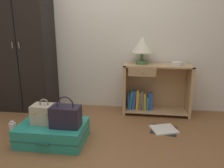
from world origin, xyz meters
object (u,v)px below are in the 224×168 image
bookshelf (154,90)px  handbag (66,116)px  bowl (177,64)px  wardrobe (24,44)px  suitcase_large (53,132)px  train_case (45,114)px  bottle (13,129)px  open_book_on_floor (164,129)px  table_lamp (142,46)px

bookshelf → handbag: bookshelf is taller
bowl → wardrobe: bearing=-179.4°
bowl → suitcase_large: (-1.45, -0.98, -0.66)m
train_case → bottle: size_ratio=1.59×
wardrobe → bottle: 1.31m
suitcase_large → handbag: handbag is taller
bookshelf → train_case: 1.60m
train_case → open_book_on_floor: (1.35, 0.44, -0.32)m
train_case → handbag: (0.26, -0.05, 0.01)m
wardrobe → bowl: 2.25m
bookshelf → bottle: size_ratio=5.39×
suitcase_large → train_case: (-0.08, 0.01, 0.22)m
wardrobe → bookshelf: wardrobe is taller
wardrobe → open_book_on_floor: bearing=-14.0°
wardrobe → table_lamp: wardrobe is taller
wardrobe → train_case: wardrobe is taller
table_lamp → open_book_on_floor: bearing=-62.5°
bowl → bottle: bowl is taller
bowl → bottle: (-1.98, -0.91, -0.68)m
bottle → suitcase_large: bearing=-7.2°
train_case → table_lamp: bearing=44.4°
bookshelf → bowl: bearing=-6.6°
wardrobe → train_case: 1.37m
wardrobe → table_lamp: bearing=2.4°
table_lamp → wardrobe: bearing=-177.6°
bowl → open_book_on_floor: 0.94m
suitcase_large → bowl: bearing=34.1°
bowl → handbag: size_ratio=0.46×
bowl → train_case: size_ratio=0.55×
bowl → handbag: 1.69m
table_lamp → open_book_on_floor: (0.31, -0.59, -0.99)m
train_case → bookshelf: bearing=39.2°
wardrobe → open_book_on_floor: 2.34m
table_lamp → suitcase_large: bearing=-133.1°
bookshelf → open_book_on_floor: size_ratio=2.59×
handbag → open_book_on_floor: bearing=24.3°
wardrobe → bottle: size_ratio=11.34×
table_lamp → bottle: size_ratio=2.17×
table_lamp → bowl: table_lamp is taller
bottle → train_case: bearing=-7.8°
open_book_on_floor → wardrobe: bearing=166.0°
bookshelf → bowl: size_ratio=6.12×
wardrobe → suitcase_large: bearing=-50.8°
bowl → bookshelf: bearing=173.4°
handbag → bottle: size_ratio=1.91×
table_lamp → train_case: (-1.05, -1.03, -0.67)m
bookshelf → suitcase_large: (-1.15, -1.02, -0.26)m
bookshelf → train_case: bearing=-140.8°
table_lamp → suitcase_large: (-0.97, -1.03, -0.89)m
open_book_on_floor → train_case: bearing=-162.0°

